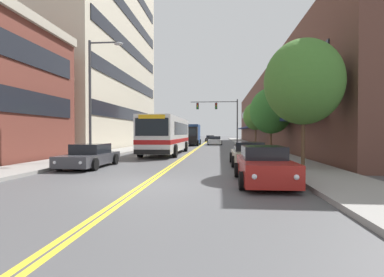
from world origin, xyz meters
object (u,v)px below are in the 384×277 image
at_px(car_red_parked_right_foreground, 264,166).
at_px(traffic_signal_mast, 221,112).
at_px(street_tree_right_mid, 271,111).
at_px(car_silver_parked_left_mid, 170,142).
at_px(fire_hydrant, 276,154).
at_px(city_bus, 167,134).
at_px(car_dark_grey_parked_left_near, 90,156).
at_px(car_white_moving_lead, 215,141).
at_px(street_lamp_left_near, 95,90).
at_px(car_charcoal_moving_second, 210,139).
at_px(box_truck, 191,135).
at_px(street_tree_right_near, 303,82).
at_px(car_champagne_parked_right_mid, 249,154).
at_px(street_tree_right_far, 256,116).

distance_m(car_red_parked_right_foreground, traffic_signal_mast, 32.59).
bearing_deg(street_tree_right_mid, car_silver_parked_left_mid, 125.95).
xyz_separation_m(car_red_parked_right_foreground, fire_hydrant, (1.69, 6.84, -0.06)).
height_order(city_bus, street_tree_right_mid, street_tree_right_mid).
distance_m(city_bus, car_dark_grey_parked_left_near, 10.93).
xyz_separation_m(traffic_signal_mast, fire_hydrant, (3.05, -25.46, -4.22)).
distance_m(car_white_moving_lead, street_lamp_left_near, 29.59).
xyz_separation_m(car_red_parked_right_foreground, car_charcoal_moving_second, (-3.58, 53.54, -0.02)).
bearing_deg(box_truck, city_bus, -91.34).
height_order(car_white_moving_lead, car_charcoal_moving_second, car_white_moving_lead).
height_order(street_lamp_left_near, street_tree_right_mid, street_lamp_left_near).
height_order(box_truck, street_tree_right_near, street_tree_right_near).
height_order(car_champagne_parked_right_mid, street_tree_right_mid, street_tree_right_mid).
height_order(car_red_parked_right_foreground, box_truck, box_truck).
bearing_deg(car_white_moving_lead, city_bus, -101.01).
relative_size(city_bus, street_lamp_left_near, 1.58).
relative_size(box_truck, traffic_signal_mast, 1.00).
bearing_deg(street_tree_right_near, street_tree_right_mid, 87.65).
bearing_deg(car_charcoal_moving_second, car_white_moving_lead, -86.01).
distance_m(car_charcoal_moving_second, box_truck, 20.46).
bearing_deg(box_truck, street_tree_right_far, -32.13).
bearing_deg(city_bus, box_truck, 88.66).
bearing_deg(car_charcoal_moving_second, city_bus, -93.92).
relative_size(car_charcoal_moving_second, street_tree_right_near, 0.75).
xyz_separation_m(street_tree_right_mid, street_tree_right_far, (0.22, 12.65, 0.23)).
height_order(traffic_signal_mast, street_tree_right_near, traffic_signal_mast).
height_order(city_bus, car_red_parked_right_foreground, city_bus).
xyz_separation_m(box_truck, fire_hydrant, (7.49, -26.39, -1.03)).
height_order(car_dark_grey_parked_left_near, car_silver_parked_left_mid, car_dark_grey_parked_left_near).
bearing_deg(car_dark_grey_parked_left_near, street_tree_right_near, -5.05).
relative_size(car_champagne_parked_right_mid, street_lamp_left_near, 0.60).
distance_m(city_bus, car_red_parked_right_foreground, 16.25).
xyz_separation_m(car_dark_grey_parked_left_near, car_red_parked_right_foreground, (8.56, -4.36, 0.05)).
bearing_deg(street_tree_right_mid, car_white_moving_lead, 104.23).
bearing_deg(street_lamp_left_near, street_tree_right_far, 59.77).
distance_m(car_dark_grey_parked_left_near, street_tree_right_far, 26.27).
relative_size(box_truck, street_tree_right_near, 1.12).
xyz_separation_m(car_dark_grey_parked_left_near, traffic_signal_mast, (7.20, 27.94, 4.21)).
bearing_deg(car_red_parked_right_foreground, street_lamp_left_near, 144.29).
relative_size(car_dark_grey_parked_left_near, car_red_parked_right_foreground, 1.02).
distance_m(car_red_parked_right_foreground, street_tree_right_mid, 15.62).
bearing_deg(car_champagne_parked_right_mid, traffic_signal_mast, 93.16).
relative_size(city_bus, car_white_moving_lead, 2.54).
distance_m(city_bus, car_charcoal_moving_second, 38.68).
bearing_deg(car_silver_parked_left_mid, car_red_parked_right_foreground, -74.36).
distance_m(car_dark_grey_parked_left_near, car_red_parked_right_foreground, 9.61).
height_order(city_bus, car_silver_parked_left_mid, city_bus).
distance_m(car_silver_parked_left_mid, street_lamp_left_near, 24.47).
distance_m(car_red_parked_right_foreground, fire_hydrant, 7.05).
distance_m(city_bus, car_white_moving_lead, 20.59).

